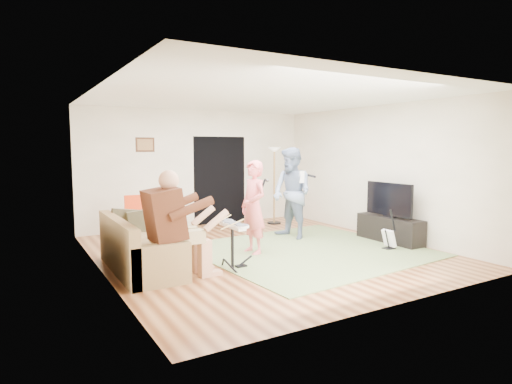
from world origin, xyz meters
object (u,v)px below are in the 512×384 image
at_px(sofa, 136,253).
at_px(singer, 254,207).
at_px(tv_cabinet, 390,229).
at_px(television, 389,199).
at_px(dining_chair, 136,226).
at_px(torchiere_lamp, 274,172).
at_px(guitar_spare, 389,238).
at_px(drum_kit, 232,248).
at_px(guitarist, 292,193).

relative_size(sofa, singer, 1.23).
relative_size(tv_cabinet, television, 1.28).
bearing_deg(dining_chair, singer, -44.65).
height_order(sofa, torchiere_lamp, torchiere_lamp).
distance_m(singer, guitar_spare, 2.54).
relative_size(torchiere_lamp, television, 1.69).
bearing_deg(guitar_spare, singer, 156.43).
bearing_deg(torchiere_lamp, sofa, -149.42).
distance_m(sofa, dining_chair, 1.92).
relative_size(drum_kit, singer, 0.45).
height_order(guitarist, television, guitarist).
relative_size(torchiere_lamp, dining_chair, 2.00).
bearing_deg(dining_chair, drum_kit, -67.54).
height_order(sofa, guitarist, guitarist).
distance_m(sofa, torchiere_lamp, 4.69).
bearing_deg(sofa, guitar_spare, -12.49).
bearing_deg(guitarist, tv_cabinet, 39.80).
distance_m(singer, guitarist, 1.47).
bearing_deg(dining_chair, sofa, -100.07).
bearing_deg(torchiere_lamp, guitar_spare, -83.58).
bearing_deg(drum_kit, tv_cabinet, 1.88).
bearing_deg(sofa, singer, 0.89).
distance_m(sofa, singer, 2.12).
xyz_separation_m(singer, guitarist, (1.29, 0.69, 0.11)).
xyz_separation_m(sofa, drum_kit, (1.29, -0.65, 0.05)).
xyz_separation_m(singer, dining_chair, (-1.56, 1.82, -0.48)).
xyz_separation_m(singer, television, (2.69, -0.57, 0.04)).
distance_m(guitarist, dining_chair, 3.12).
height_order(torchiere_lamp, dining_chair, torchiere_lamp).
height_order(guitarist, guitar_spare, guitarist).
xyz_separation_m(drum_kit, guitar_spare, (3.03, -0.31, -0.11)).
height_order(torchiere_lamp, tv_cabinet, torchiere_lamp).
distance_m(guitarist, torchiere_lamp, 1.75).
bearing_deg(torchiere_lamp, dining_chair, -172.11).
height_order(guitar_spare, television, television).
xyz_separation_m(dining_chair, tv_cabinet, (4.30, -2.39, -0.08)).
height_order(sofa, guitar_spare, sofa).
distance_m(sofa, tv_cabinet, 4.82).
height_order(sofa, dining_chair, dining_chair).
height_order(sofa, television, television).
bearing_deg(television, guitar_spare, -135.18).
bearing_deg(television, tv_cabinet, 0.00).
bearing_deg(torchiere_lamp, tv_cabinet, -73.60).
relative_size(singer, guitar_spare, 2.22).
xyz_separation_m(guitarist, torchiere_lamp, (0.61, 1.61, 0.34)).
xyz_separation_m(guitarist, dining_chair, (-2.85, 1.13, -0.59)).
height_order(singer, television, singer).
distance_m(guitarist, guitar_spare, 2.07).
distance_m(sofa, drum_kit, 1.44).
relative_size(drum_kit, television, 0.67).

